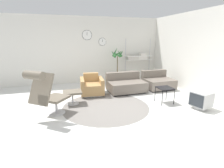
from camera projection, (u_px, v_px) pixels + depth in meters
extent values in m
plane|color=silver|center=(111.00, 104.00, 5.20)|extent=(12.00, 12.00, 0.00)
cube|color=silver|center=(92.00, 50.00, 7.60)|extent=(12.00, 0.06, 2.80)
cylinder|color=black|center=(87.00, 35.00, 7.35)|extent=(0.41, 0.01, 0.41)
cylinder|color=white|center=(87.00, 35.00, 7.34)|extent=(0.39, 0.02, 0.39)
cube|color=black|center=(87.00, 34.00, 7.32)|extent=(0.01, 0.01, 0.12)
cylinder|color=black|center=(102.00, 42.00, 7.60)|extent=(0.33, 0.01, 0.33)
cylinder|color=white|center=(102.00, 42.00, 7.60)|extent=(0.31, 0.02, 0.31)
cube|color=black|center=(102.00, 41.00, 7.57)|extent=(0.01, 0.01, 0.09)
cube|color=silver|center=(201.00, 54.00, 5.68)|extent=(0.06, 12.00, 2.80)
cylinder|color=slate|center=(106.00, 106.00, 5.02)|extent=(2.47, 2.47, 0.01)
cylinder|color=#BCBCC1|center=(57.00, 113.00, 4.59)|extent=(0.62, 0.62, 0.02)
cylinder|color=#BCBCC1|center=(56.00, 106.00, 4.54)|extent=(0.06, 0.06, 0.36)
cube|color=#6B6051|center=(56.00, 98.00, 4.48)|extent=(0.79, 0.80, 0.06)
cube|color=#6B6051|center=(41.00, 89.00, 3.99)|extent=(0.65, 0.62, 0.71)
cylinder|color=#6B6051|center=(34.00, 75.00, 3.76)|extent=(0.50, 0.45, 0.19)
cylinder|color=#BCBCC1|center=(73.00, 103.00, 5.24)|extent=(0.36, 0.36, 0.02)
cylinder|color=#BCBCC1|center=(73.00, 98.00, 5.20)|extent=(0.05, 0.05, 0.31)
cube|color=#6B6051|center=(72.00, 92.00, 5.15)|extent=(0.54, 0.46, 0.06)
cube|color=silver|center=(92.00, 94.00, 6.11)|extent=(0.68, 0.73, 0.06)
cube|color=#AD8451|center=(92.00, 88.00, 6.06)|extent=(0.59, 0.88, 0.34)
cube|color=#AD8451|center=(91.00, 77.00, 6.28)|extent=(0.54, 0.22, 0.30)
cube|color=#AD8451|center=(101.00, 85.00, 6.10)|extent=(0.19, 0.84, 0.51)
cube|color=#AD8451|center=(82.00, 86.00, 5.97)|extent=(0.19, 0.84, 0.51)
cube|color=black|center=(126.00, 91.00, 6.41)|extent=(1.20, 0.82, 0.05)
cube|color=#70665B|center=(126.00, 86.00, 6.36)|extent=(1.33, 0.97, 0.34)
cube|color=#70665B|center=(123.00, 76.00, 6.62)|extent=(1.32, 0.23, 0.28)
cube|color=black|center=(158.00, 88.00, 6.81)|extent=(0.96, 0.82, 0.05)
cube|color=#70665B|center=(158.00, 83.00, 6.76)|extent=(1.07, 0.96, 0.34)
cube|color=#70665B|center=(154.00, 73.00, 7.02)|extent=(1.05, 0.22, 0.28)
cube|color=black|center=(165.00, 88.00, 5.21)|extent=(0.44, 0.44, 0.02)
cylinder|color=black|center=(162.00, 98.00, 5.03)|extent=(0.02, 0.02, 0.46)
cylinder|color=black|center=(174.00, 97.00, 5.14)|extent=(0.02, 0.02, 0.46)
cylinder|color=black|center=(155.00, 94.00, 5.40)|extent=(0.02, 0.02, 0.46)
cylinder|color=black|center=(166.00, 93.00, 5.51)|extent=(0.02, 0.02, 0.46)
cylinder|color=#B7B7B7|center=(200.00, 107.00, 4.87)|extent=(0.34, 0.34, 0.08)
cube|color=#B7B7B7|center=(201.00, 99.00, 4.81)|extent=(0.55, 0.57, 0.40)
cube|color=#282D33|center=(196.00, 100.00, 4.69)|extent=(0.11, 0.40, 0.34)
cylinder|color=silver|center=(117.00, 79.00, 7.74)|extent=(0.35, 0.35, 0.32)
cylinder|color=#382819|center=(117.00, 76.00, 7.70)|extent=(0.32, 0.32, 0.02)
cylinder|color=brown|center=(117.00, 66.00, 7.60)|extent=(0.04, 0.04, 0.84)
cone|color=#2D6B33|center=(121.00, 53.00, 7.53)|extent=(0.15, 0.42, 0.31)
cone|color=#2D6B33|center=(119.00, 53.00, 7.61)|extent=(0.38, 0.30, 0.30)
cone|color=#2D6B33|center=(115.00, 52.00, 7.53)|extent=(0.34, 0.27, 0.40)
cone|color=#2D6B33|center=(113.00, 54.00, 7.39)|extent=(0.14, 0.44, 0.30)
cone|color=#2D6B33|center=(117.00, 54.00, 7.32)|extent=(0.36, 0.25, 0.26)
cone|color=#2D6B33|center=(120.00, 53.00, 7.38)|extent=(0.31, 0.25, 0.32)
cylinder|color=#BCBCC1|center=(125.00, 60.00, 7.98)|extent=(0.03, 0.03, 1.89)
cylinder|color=#BCBCC1|center=(149.00, 59.00, 8.31)|extent=(0.03, 0.03, 1.89)
cube|color=white|center=(139.00, 60.00, 8.04)|extent=(1.27, 0.28, 0.02)
cube|color=white|center=(139.00, 56.00, 7.99)|extent=(1.27, 0.28, 0.02)
cube|color=beige|center=(142.00, 58.00, 8.05)|extent=(0.43, 0.24, 0.14)
cube|color=silver|center=(143.00, 54.00, 8.02)|extent=(0.27, 0.24, 0.11)
cube|color=#B7B2A8|center=(133.00, 57.00, 7.91)|extent=(0.53, 0.24, 0.19)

